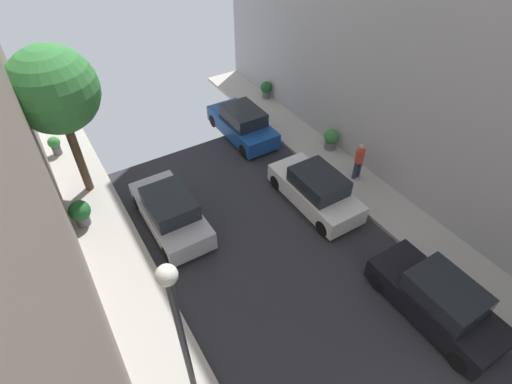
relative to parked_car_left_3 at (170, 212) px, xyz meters
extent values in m
cube|color=silver|center=(0.00, 0.04, -0.17)|extent=(1.76, 4.20, 0.76)
cube|color=#1E2328|center=(0.00, -0.11, 0.53)|extent=(1.56, 2.10, 0.64)
cylinder|color=black|center=(-0.78, 1.59, -0.40)|extent=(0.22, 0.64, 0.64)
cylinder|color=black|center=(0.78, 1.59, -0.40)|extent=(0.22, 0.64, 0.64)
cylinder|color=black|center=(-0.78, -1.51, -0.40)|extent=(0.22, 0.64, 0.64)
cylinder|color=black|center=(0.78, -1.51, -0.40)|extent=(0.22, 0.64, 0.64)
cube|color=black|center=(5.40, -7.78, -0.17)|extent=(1.76, 4.20, 0.76)
cube|color=#1E2328|center=(5.40, -7.93, 0.53)|extent=(1.56, 2.10, 0.64)
cylinder|color=black|center=(4.62, -6.23, -0.40)|extent=(0.22, 0.64, 0.64)
cylinder|color=black|center=(6.18, -6.23, -0.40)|extent=(0.22, 0.64, 0.64)
cylinder|color=black|center=(4.62, -9.33, -0.40)|extent=(0.22, 0.64, 0.64)
cylinder|color=black|center=(6.18, -9.33, -0.40)|extent=(0.22, 0.64, 0.64)
cube|color=white|center=(5.40, -1.84, -0.17)|extent=(1.76, 4.20, 0.76)
cube|color=#1E2328|center=(5.40, -1.99, 0.53)|extent=(1.56, 2.10, 0.64)
cylinder|color=black|center=(4.62, -0.29, -0.40)|extent=(0.22, 0.64, 0.64)
cylinder|color=black|center=(6.18, -0.29, -0.40)|extent=(0.22, 0.64, 0.64)
cylinder|color=black|center=(4.62, -3.39, -0.40)|extent=(0.22, 0.64, 0.64)
cylinder|color=black|center=(6.18, -3.39, -0.40)|extent=(0.22, 0.64, 0.64)
cube|color=#194799|center=(5.40, 3.94, -0.17)|extent=(1.76, 4.20, 0.76)
cube|color=#1E2328|center=(5.40, 3.79, 0.53)|extent=(1.56, 2.10, 0.64)
cylinder|color=black|center=(4.62, 5.49, -0.40)|extent=(0.22, 0.64, 0.64)
cylinder|color=black|center=(6.18, 5.49, -0.40)|extent=(0.22, 0.64, 0.64)
cylinder|color=black|center=(4.62, 2.39, -0.40)|extent=(0.22, 0.64, 0.64)
cylinder|color=black|center=(6.18, 2.39, -0.40)|extent=(0.22, 0.64, 0.64)
cylinder|color=#2D334C|center=(7.75, -1.64, -0.16)|extent=(0.18, 0.18, 0.82)
cylinder|color=#2D334C|center=(7.97, -1.64, -0.16)|extent=(0.18, 0.18, 0.82)
cylinder|color=#D83F33|center=(7.86, -1.64, 0.57)|extent=(0.36, 0.36, 0.64)
sphere|color=tan|center=(7.86, -1.64, 1.03)|extent=(0.24, 0.24, 0.24)
cylinder|color=brown|center=(-2.17, 3.72, 1.10)|extent=(0.33, 0.33, 3.34)
sphere|color=#38843D|center=(-2.17, 3.72, 3.94)|extent=(3.10, 3.10, 3.10)
cylinder|color=slate|center=(8.29, 0.64, -0.37)|extent=(0.52, 0.52, 0.40)
sphere|color=#38843D|center=(8.29, 0.64, 0.10)|extent=(0.68, 0.68, 0.68)
cylinder|color=slate|center=(8.39, 6.38, -0.37)|extent=(0.42, 0.42, 0.41)
sphere|color=#23602D|center=(8.39, 6.38, 0.09)|extent=(0.64, 0.64, 0.64)
cylinder|color=slate|center=(-2.80, 6.99, -0.36)|extent=(0.39, 0.39, 0.42)
sphere|color=#38843D|center=(-2.80, 6.99, 0.07)|extent=(0.54, 0.54, 0.54)
cylinder|color=slate|center=(-2.88, 1.72, -0.38)|extent=(0.50, 0.50, 0.37)
sphere|color=#23602D|center=(-2.88, 1.72, 0.12)|extent=(0.79, 0.79, 0.79)
cylinder|color=#333338|center=(-1.90, -6.00, 1.78)|extent=(0.16, 0.16, 4.71)
sphere|color=white|center=(-1.90, -6.00, 4.36)|extent=(0.44, 0.44, 0.44)
camera|label=1|loc=(-2.83, -10.65, 10.37)|focal=27.71mm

